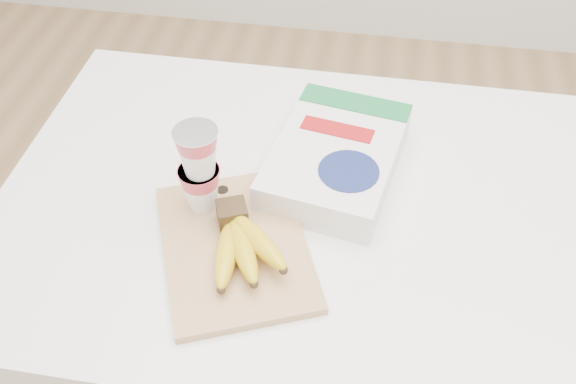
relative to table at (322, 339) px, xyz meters
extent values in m
cube|color=white|center=(0.00, 0.00, 0.00)|extent=(1.17, 0.78, 0.88)
cube|color=tan|center=(-0.14, -0.13, 0.45)|extent=(0.33, 0.37, 0.02)
cube|color=#382816|center=(-0.16, -0.09, 0.48)|extent=(0.06, 0.06, 0.03)
ellipsoid|color=gold|center=(-0.15, -0.16, 0.47)|extent=(0.05, 0.16, 0.05)
sphere|color=#382816|center=(-0.14, -0.23, 0.47)|extent=(0.01, 0.01, 0.01)
ellipsoid|color=gold|center=(-0.12, -0.15, 0.48)|extent=(0.10, 0.15, 0.05)
sphere|color=#382816|center=(-0.09, -0.22, 0.48)|extent=(0.01, 0.01, 0.01)
ellipsoid|color=gold|center=(-0.10, -0.14, 0.48)|extent=(0.13, 0.13, 0.05)
sphere|color=#382816|center=(-0.05, -0.19, 0.48)|extent=(0.01, 0.01, 0.01)
cylinder|color=silver|center=(-0.21, -0.06, 0.62)|extent=(0.07, 0.07, 0.00)
cube|color=white|center=(0.00, 0.08, 0.47)|extent=(0.26, 0.34, 0.07)
cube|color=#186E36|center=(0.02, 0.21, 0.51)|extent=(0.21, 0.09, 0.00)
cylinder|color=navy|center=(0.02, 0.02, 0.51)|extent=(0.12, 0.12, 0.00)
cube|color=#A01214|center=(-0.01, 0.12, 0.51)|extent=(0.14, 0.06, 0.00)
camera|label=1|loc=(0.05, -0.77, 1.25)|focal=40.00mm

